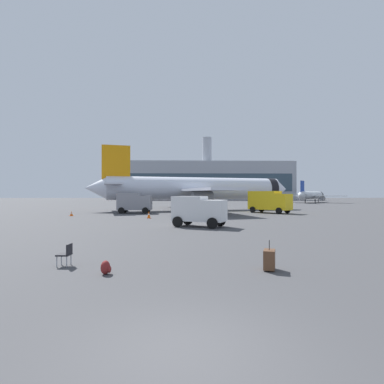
{
  "coord_description": "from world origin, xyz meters",
  "views": [
    {
      "loc": [
        -0.0,
        -5.37,
        2.81
      ],
      "look_at": [
        0.98,
        27.64,
        3.0
      ],
      "focal_mm": 28.23,
      "sensor_mm": 36.0,
      "label": 1
    }
  ],
  "objects": [
    {
      "name": "terminal_building",
      "position": [
        10.63,
        136.91,
        8.85
      ],
      "size": [
        79.76,
        19.57,
        29.46
      ],
      "color": "#9EA3AD",
      "rests_on": "ground"
    },
    {
      "name": "service_truck",
      "position": [
        -7.05,
        38.42,
        1.61
      ],
      "size": [
        4.85,
        2.62,
        2.9
      ],
      "color": "gray",
      "rests_on": "ground"
    },
    {
      "name": "airplane_at_gate",
      "position": [
        2.23,
        46.01,
        3.66
      ],
      "size": [
        35.33,
        32.17,
        10.5
      ],
      "color": "silver",
      "rests_on": "ground"
    },
    {
      "name": "safety_cone_outer",
      "position": [
        -0.75,
        57.63,
        0.4
      ],
      "size": [
        0.44,
        0.44,
        0.82
      ],
      "color": "#F2590C",
      "rests_on": "ground"
    },
    {
      "name": "safety_cone_mid",
      "position": [
        -11.23,
        48.79,
        0.29
      ],
      "size": [
        0.44,
        0.44,
        0.6
      ],
      "color": "#F2590C",
      "rests_on": "ground"
    },
    {
      "name": "safety_cone_near",
      "position": [
        -3.92,
        29.28,
        0.4
      ],
      "size": [
        0.44,
        0.44,
        0.81
      ],
      "color": "#F2590C",
      "rests_on": "ground"
    },
    {
      "name": "rolling_suitcase",
      "position": [
        3.18,
        5.64,
        0.39
      ],
      "size": [
        0.59,
        0.74,
        1.1
      ],
      "color": "brown",
      "rests_on": "ground"
    },
    {
      "name": "gate_chair",
      "position": [
        -4.55,
        6.5,
        0.5
      ],
      "size": [
        0.51,
        0.51,
        0.86
      ],
      "color": "black",
      "rests_on": "ground"
    },
    {
      "name": "airplane_taxiing",
      "position": [
        40.54,
        88.79,
        2.32
      ],
      "size": [
        17.6,
        19.17,
        6.66
      ],
      "color": "silver",
      "rests_on": "ground"
    },
    {
      "name": "cargo_van",
      "position": [
        1.32,
        20.3,
        1.45
      ],
      "size": [
        4.83,
        3.78,
        2.6
      ],
      "color": "white",
      "rests_on": "ground"
    },
    {
      "name": "ground_plane",
      "position": [
        0.0,
        0.0,
        0.0
      ],
      "size": [
        400.0,
        400.0,
        0.0
      ],
      "primitive_type": "plane",
      "color": "#424244"
    },
    {
      "name": "safety_cone_far",
      "position": [
        -14.14,
        33.25,
        0.29
      ],
      "size": [
        0.44,
        0.44,
        0.6
      ],
      "color": "#F2590C",
      "rests_on": "ground"
    },
    {
      "name": "fuel_truck",
      "position": [
        12.59,
        38.27,
        1.77
      ],
      "size": [
        5.92,
        5.96,
        3.2
      ],
      "color": "yellow",
      "rests_on": "ground"
    },
    {
      "name": "traveller_backpack",
      "position": [
        -2.69,
        5.23,
        0.23
      ],
      "size": [
        0.36,
        0.4,
        0.48
      ],
      "color": "maroon",
      "rests_on": "ground"
    }
  ]
}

